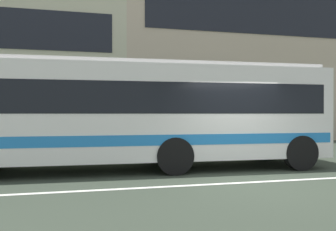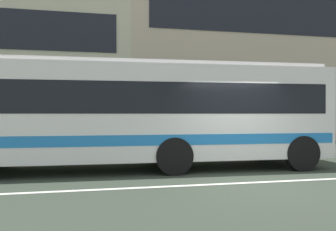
% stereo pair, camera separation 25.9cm
% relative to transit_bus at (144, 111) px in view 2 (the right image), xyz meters
% --- Properties ---
extents(ground_plane, '(160.00, 160.00, 0.00)m').
position_rel_transit_bus_xyz_m(ground_plane, '(2.29, -2.59, -1.70)').
color(ground_plane, '#323B2F').
extents(lane_centre_line, '(60.00, 0.16, 0.01)m').
position_rel_transit_bus_xyz_m(lane_centre_line, '(2.29, -2.59, -1.69)').
color(lane_centre_line, silver).
rests_on(lane_centre_line, ground_plane).
extents(apartment_block_right, '(23.95, 11.87, 12.82)m').
position_rel_transit_bus_xyz_m(apartment_block_right, '(12.51, 14.03, 4.71)').
color(apartment_block_right, '#BAA890').
rests_on(apartment_block_right, ground_plane).
extents(transit_bus, '(10.81, 2.91, 3.08)m').
position_rel_transit_bus_xyz_m(transit_bus, '(0.00, 0.00, 0.00)').
color(transit_bus, silver).
rests_on(transit_bus, ground_plane).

